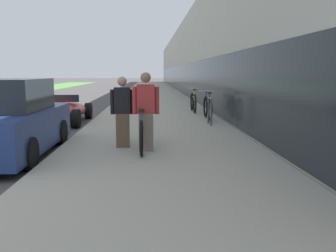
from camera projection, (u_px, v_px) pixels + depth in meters
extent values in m
cube|color=#A39E8E|center=(153.00, 96.00, 26.57)|extent=(4.46, 70.00, 0.13)
cube|color=#BCB7AD|center=(232.00, 60.00, 34.43)|extent=(10.00, 70.00, 5.65)
cube|color=#1E2328|center=(178.00, 78.00, 34.42)|extent=(0.10, 63.00, 2.20)
cube|color=#518E42|center=(4.00, 94.00, 29.97)|extent=(4.34, 70.00, 0.03)
torus|color=black|center=(143.00, 126.00, 8.90)|extent=(0.06, 0.71, 0.71)
torus|color=black|center=(141.00, 138.00, 7.24)|extent=(0.06, 0.71, 0.71)
cylinder|color=#2D56A8|center=(142.00, 122.00, 8.04)|extent=(0.04, 1.43, 0.04)
cylinder|color=#2D56A8|center=(142.00, 129.00, 7.72)|extent=(0.04, 0.85, 0.33)
cylinder|color=#2D56A8|center=(142.00, 118.00, 7.48)|extent=(0.03, 0.03, 0.29)
cube|color=black|center=(141.00, 111.00, 7.46)|extent=(0.11, 0.22, 0.05)
cylinder|color=#2D56A8|center=(143.00, 111.00, 8.71)|extent=(0.03, 0.03, 0.31)
cylinder|color=silver|center=(143.00, 105.00, 8.69)|extent=(0.52, 0.03, 0.03)
cube|color=#756B5B|center=(146.00, 132.00, 7.77)|extent=(0.30, 0.22, 0.78)
cube|color=#B23333|center=(146.00, 99.00, 7.67)|extent=(0.36, 0.22, 0.60)
cylinder|color=#B23333|center=(135.00, 101.00, 7.66)|extent=(0.09, 0.09, 0.56)
cylinder|color=#B23333|center=(157.00, 100.00, 7.68)|extent=(0.09, 0.09, 0.56)
sphere|color=#936B51|center=(146.00, 78.00, 7.61)|extent=(0.21, 0.21, 0.21)
cube|color=brown|center=(123.00, 130.00, 8.14)|extent=(0.28, 0.20, 0.74)
cube|color=black|center=(122.00, 101.00, 8.05)|extent=(0.34, 0.20, 0.56)
cylinder|color=black|center=(112.00, 102.00, 8.05)|extent=(0.09, 0.09, 0.53)
cylinder|color=black|center=(132.00, 102.00, 8.07)|extent=(0.09, 0.09, 0.53)
sphere|color=tan|center=(122.00, 81.00, 7.99)|extent=(0.20, 0.20, 0.20)
cylinder|color=#4C4C51|center=(211.00, 113.00, 11.31)|extent=(0.05, 0.05, 0.82)
cylinder|color=#4C4C51|center=(208.00, 111.00, 11.86)|extent=(0.05, 0.05, 0.82)
cylinder|color=#4C4C51|center=(210.00, 98.00, 11.53)|extent=(0.05, 0.55, 0.05)
torus|color=black|center=(206.00, 107.00, 13.56)|extent=(0.06, 0.76, 0.76)
torus|color=black|center=(210.00, 109.00, 12.56)|extent=(0.06, 0.76, 0.76)
cylinder|color=black|center=(208.00, 101.00, 13.03)|extent=(0.04, 0.86, 0.04)
cylinder|color=black|center=(209.00, 105.00, 12.85)|extent=(0.04, 0.52, 0.35)
cylinder|color=black|center=(209.00, 97.00, 12.69)|extent=(0.03, 0.03, 0.32)
cube|color=black|center=(209.00, 93.00, 12.67)|extent=(0.11, 0.22, 0.05)
cylinder|color=black|center=(206.00, 96.00, 13.43)|extent=(0.03, 0.03, 0.33)
cylinder|color=silver|center=(206.00, 91.00, 13.40)|extent=(0.52, 0.03, 0.03)
torus|color=black|center=(192.00, 102.00, 15.87)|extent=(0.06, 0.76, 0.76)
torus|color=black|center=(195.00, 104.00, 14.86)|extent=(0.06, 0.76, 0.76)
cylinder|color=yellow|center=(193.00, 97.00, 15.33)|extent=(0.04, 0.87, 0.04)
cylinder|color=yellow|center=(194.00, 100.00, 15.14)|extent=(0.04, 0.53, 0.35)
cylinder|color=yellow|center=(194.00, 94.00, 14.98)|extent=(0.03, 0.03, 0.32)
cube|color=black|center=(194.00, 90.00, 14.96)|extent=(0.11, 0.22, 0.05)
cylinder|color=yellow|center=(192.00, 92.00, 15.73)|extent=(0.03, 0.03, 0.33)
cylinder|color=silver|center=(192.00, 88.00, 15.71)|extent=(0.52, 0.03, 0.03)
cube|color=navy|center=(6.00, 130.00, 7.81)|extent=(1.79, 4.04, 0.81)
cube|color=#1E2328|center=(4.00, 95.00, 7.70)|extent=(1.54, 2.02, 0.65)
cylinder|color=black|center=(61.00, 132.00, 9.08)|extent=(0.22, 0.60, 0.60)
cylinder|color=black|center=(28.00, 154.00, 6.68)|extent=(0.22, 0.60, 0.60)
ellipsoid|color=maroon|center=(58.00, 111.00, 12.88)|extent=(1.79, 4.15, 0.56)
cube|color=#1E2328|center=(61.00, 98.00, 13.34)|extent=(1.25, 0.04, 0.26)
cylinder|color=black|center=(43.00, 111.00, 14.05)|extent=(0.22, 0.60, 0.60)
cylinder|color=black|center=(88.00, 111.00, 14.13)|extent=(0.22, 0.60, 0.60)
cylinder|color=black|center=(22.00, 119.00, 11.67)|extent=(0.22, 0.60, 0.60)
cylinder|color=black|center=(76.00, 119.00, 11.75)|extent=(0.22, 0.60, 0.60)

